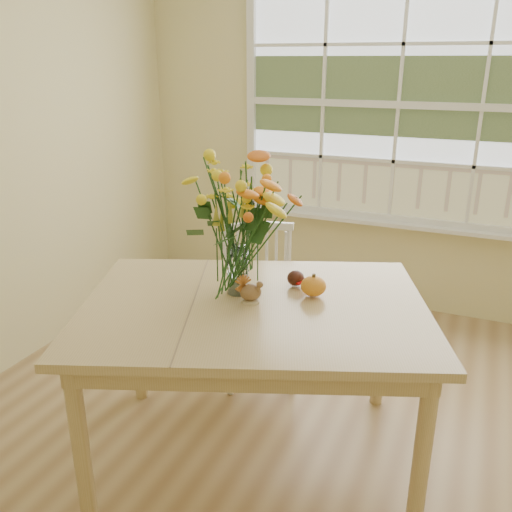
% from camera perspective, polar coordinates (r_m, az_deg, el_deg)
% --- Properties ---
extents(floor, '(4.00, 4.50, 0.01)m').
position_cam_1_polar(floor, '(2.67, 3.20, -24.10)').
color(floor, '#9B774B').
rests_on(floor, ground).
extents(wall_back, '(4.00, 0.02, 2.70)m').
position_cam_1_polar(wall_back, '(4.14, 14.61, 12.43)').
color(wall_back, beige).
rests_on(wall_back, floor).
extents(window, '(2.42, 0.12, 1.74)m').
position_cam_1_polar(window, '(4.09, 14.75, 14.89)').
color(window, silver).
rests_on(window, wall_back).
extents(dining_table, '(1.82, 1.57, 0.82)m').
position_cam_1_polar(dining_table, '(2.48, -0.18, -6.95)').
color(dining_table, tan).
rests_on(dining_table, floor).
extents(windsor_chair, '(0.57, 0.56, 0.92)m').
position_cam_1_polar(windsor_chair, '(3.26, 0.30, -4.18)').
color(windsor_chair, white).
rests_on(windsor_chair, floor).
extents(flower_vase, '(0.48, 0.48, 0.57)m').
position_cam_1_polar(flower_vase, '(2.43, -2.01, 3.51)').
color(flower_vase, white).
rests_on(flower_vase, dining_table).
extents(pumpkin, '(0.12, 0.12, 0.09)m').
position_cam_1_polar(pumpkin, '(2.50, 6.06, -3.27)').
color(pumpkin, orange).
rests_on(pumpkin, dining_table).
extents(turkey_figurine, '(0.12, 0.12, 0.12)m').
position_cam_1_polar(turkey_figurine, '(2.43, -0.55, -3.85)').
color(turkey_figurine, '#CCB78C').
rests_on(turkey_figurine, dining_table).
extents(dark_gourd, '(0.13, 0.12, 0.07)m').
position_cam_1_polar(dark_gourd, '(2.61, 4.19, -2.43)').
color(dark_gourd, '#38160F').
rests_on(dark_gourd, dining_table).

